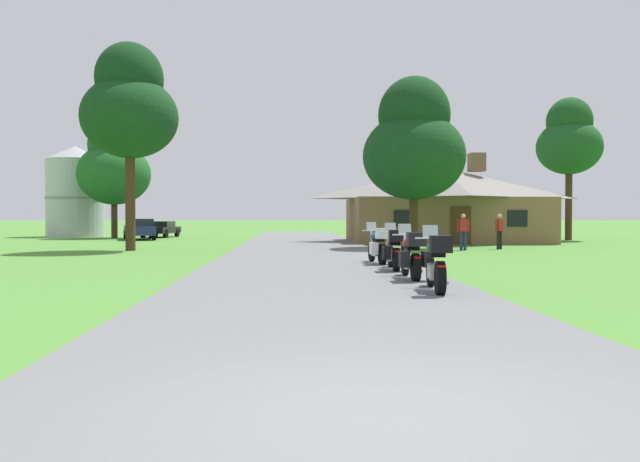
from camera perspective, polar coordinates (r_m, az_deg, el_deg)
The scene contains 16 objects.
ground_plane at distance 24.59m, azimuth -1.26°, elevation -2.28°, with size 500.00×500.00×0.00m, color #4C8433.
asphalt_driveway at distance 22.59m, azimuth -1.13°, elevation -2.52°, with size 6.40×80.00×0.06m, color slate.
motorcycle_green_nearest_to_camera at distance 12.64m, azimuth 10.47°, elevation -2.87°, with size 0.68×2.08×1.30m.
motorcycle_red_second_in_row at distance 15.03m, azimuth 8.32°, elevation -2.24°, with size 0.73×2.08×1.30m.
motorcycle_silver_third_in_row at distance 17.55m, azimuth 6.74°, elevation -1.73°, with size 0.77×2.08×1.30m.
motorcycle_blue_farthest_in_row at distance 19.90m, azimuth 5.33°, elevation -1.37°, with size 0.84×2.08×1.30m.
stone_lodge at distance 38.67m, azimuth 11.13°, elevation 2.41°, with size 11.78×8.12×5.37m.
bystander_red_shirt_near_lodge at distance 29.43m, azimuth 12.83°, elevation 0.09°, with size 0.55×0.23×1.67m.
bystander_red_shirt_beside_signpost at distance 30.76m, azimuth 15.92°, elevation 0.13°, with size 0.47×0.39×1.67m.
tree_left_near at distance 30.09m, azimuth -16.84°, elevation 10.73°, with size 4.32×4.32×9.36m.
tree_left_far at distance 47.86m, azimuth -18.14°, elevation 5.64°, with size 5.17×5.17×8.61m.
tree_by_lodge_front at distance 30.62m, azimuth 8.50°, elevation 7.78°, with size 4.89×4.89×8.21m.
tree_right_of_lodge at distance 44.73m, azimuth 21.62°, elevation 7.65°, with size 4.19×4.19×9.34m.
metal_silo_distant at distance 52.29m, azimuth -21.26°, elevation 3.37°, with size 4.43×4.43×7.01m.
parked_navy_suv_far_left at distance 43.68m, azimuth -16.03°, elevation 0.25°, with size 3.07×4.93×1.40m.
parked_black_sedan_far_left at distance 48.44m, azimuth -14.23°, elevation 0.20°, with size 2.40×4.41×1.20m.
Camera 1 is at (-0.61, -4.53, 1.53)m, focal length 35.37 mm.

